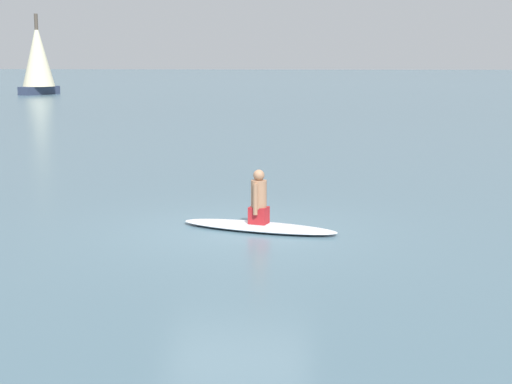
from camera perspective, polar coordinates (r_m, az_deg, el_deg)
name	(u,v)px	position (r m, az deg, el deg)	size (l,w,h in m)	color
ground_plane	(238,232)	(13.51, -1.36, -2.91)	(400.00, 400.00, 0.00)	slate
surfboard	(259,227)	(13.63, 0.21, -2.55)	(2.85, 0.73, 0.12)	white
person_paddler	(259,199)	(13.53, 0.21, -0.53)	(0.37, 0.42, 0.95)	#A51E23
sailboat_far_left	(38,57)	(67.49, -15.67, 9.47)	(3.44, 3.87, 6.56)	#2D3851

